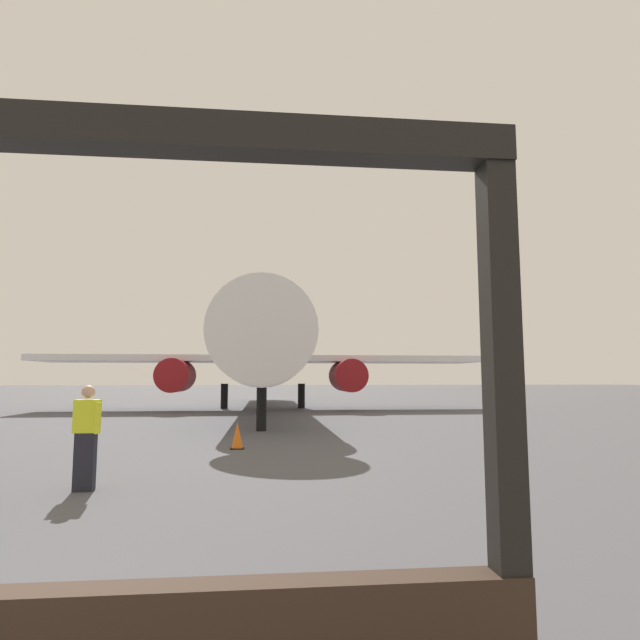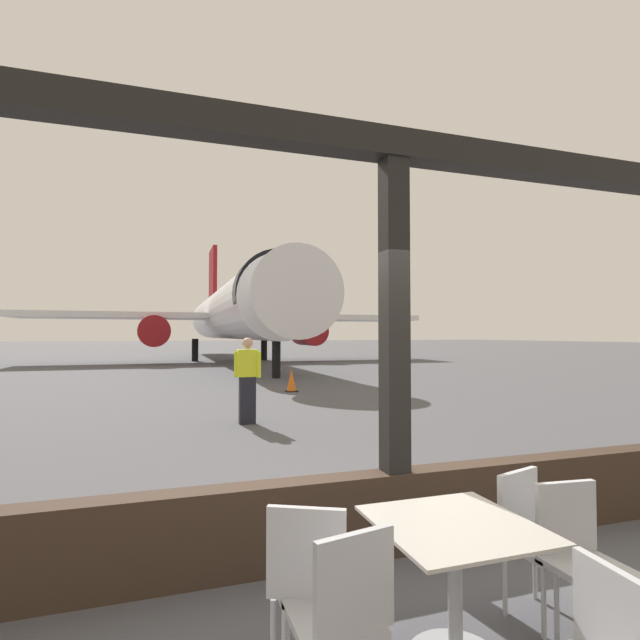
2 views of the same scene
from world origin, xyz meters
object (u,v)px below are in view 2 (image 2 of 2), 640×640
at_px(ground_crew_worker, 247,379).
at_px(cafe_chair_window_left, 579,549).
at_px(traffic_cone, 292,381).
at_px(cafe_chair_window_right, 532,530).
at_px(cafe_chair_aisle_left, 343,609).
at_px(airplane, 234,312).
at_px(cafe_chair_side_extra, 309,575).
at_px(dining_table, 455,577).

bearing_deg(ground_crew_worker, cafe_chair_window_left, -84.71).
relative_size(ground_crew_worker, traffic_cone, 2.47).
bearing_deg(cafe_chair_window_right, cafe_chair_aisle_left, -161.67).
relative_size(cafe_chair_aisle_left, airplane, 0.03).
height_order(cafe_chair_window_right, traffic_cone, cafe_chair_window_right).
bearing_deg(traffic_cone, airplane, 88.04).
height_order(cafe_chair_aisle_left, cafe_chair_side_extra, cafe_chair_side_extra).
distance_m(cafe_chair_window_right, ground_crew_worker, 7.17).
height_order(dining_table, cafe_chair_window_left, cafe_chair_window_left).
xyz_separation_m(cafe_chair_side_extra, ground_crew_worker, (0.90, 7.28, 0.35)).
xyz_separation_m(dining_table, ground_crew_worker, (0.09, 7.38, 0.44)).
height_order(cafe_chair_window_left, cafe_chair_aisle_left, cafe_chair_aisle_left).
distance_m(dining_table, traffic_cone, 12.65).
xyz_separation_m(dining_table, cafe_chair_window_left, (0.78, -0.09, 0.08)).
bearing_deg(cafe_chair_side_extra, dining_table, -6.52).
height_order(cafe_chair_aisle_left, airplane, airplane).
relative_size(dining_table, ground_crew_worker, 0.48).
height_order(cafe_chair_window_left, traffic_cone, cafe_chair_window_left).
relative_size(cafe_chair_window_right, ground_crew_worker, 0.51).
relative_size(dining_table, airplane, 0.03).
bearing_deg(cafe_chair_window_left, cafe_chair_aisle_left, -173.94).
xyz_separation_m(cafe_chair_window_left, ground_crew_worker, (-0.69, 7.46, 0.36)).
bearing_deg(cafe_chair_side_extra, traffic_cone, 75.66).
height_order(dining_table, ground_crew_worker, ground_crew_worker).
distance_m(dining_table, ground_crew_worker, 7.39).
xyz_separation_m(dining_table, cafe_chair_aisle_left, (-0.75, -0.25, 0.09)).
relative_size(cafe_chair_window_left, cafe_chair_aisle_left, 0.97).
distance_m(cafe_chair_window_right, cafe_chair_side_extra, 1.57).
bearing_deg(cafe_chair_window_left, ground_crew_worker, 95.29).
height_order(cafe_chair_window_right, cafe_chair_side_extra, cafe_chair_side_extra).
bearing_deg(cafe_chair_side_extra, ground_crew_worker, 82.97).
height_order(cafe_chair_window_left, cafe_chair_side_extra, cafe_chair_side_extra).
distance_m(dining_table, cafe_chair_side_extra, 0.82).
xyz_separation_m(cafe_chair_window_left, cafe_chair_side_extra, (-1.59, 0.18, 0.01)).
bearing_deg(dining_table, airplane, 84.39).
relative_size(airplane, ground_crew_worker, 18.99).
bearing_deg(traffic_cone, cafe_chair_aisle_left, -103.73).
bearing_deg(dining_table, cafe_chair_aisle_left, -161.62).
relative_size(cafe_chair_side_extra, airplane, 0.03).
height_order(cafe_chair_side_extra, airplane, airplane).
height_order(cafe_chair_aisle_left, ground_crew_worker, ground_crew_worker).
bearing_deg(ground_crew_worker, airplane, 82.79).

